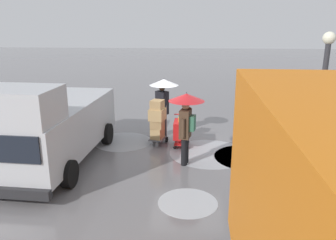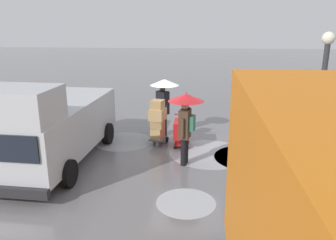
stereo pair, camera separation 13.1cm
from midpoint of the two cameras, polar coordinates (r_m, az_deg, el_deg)
ground_plane at (r=11.43m, az=3.11°, el=-4.55°), size 90.00×90.00×0.00m
slush_patch_near_cluster at (r=10.94m, az=6.61°, el=-5.59°), size 2.54×2.54×0.01m
slush_patch_under_van at (r=12.02m, az=-7.93°, el=-3.62°), size 2.03×2.03×0.01m
slush_patch_mid_street at (r=8.10m, az=2.90°, el=-13.79°), size 1.41×1.41×0.01m
slush_patch_far_side at (r=10.83m, az=13.31°, el=-6.18°), size 2.20×2.20×0.01m
cargo_van_parked_right at (r=10.26m, az=-19.19°, el=-0.95°), size 2.41×5.44×2.60m
shopping_cart_vendor at (r=11.31m, az=2.00°, el=-1.71°), size 0.58×0.83×1.04m
hand_dolly_boxes at (r=11.38m, az=-2.13°, el=-0.02°), size 0.65×0.79×1.56m
pedestrian_pink_side at (r=9.65m, az=2.72°, el=1.31°), size 1.04×1.04×2.15m
pedestrian_black_side at (r=12.15m, az=-1.14°, el=4.52°), size 1.04×1.04×2.15m
street_lamp at (r=8.49m, az=24.14°, el=3.38°), size 0.28×0.28×3.86m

